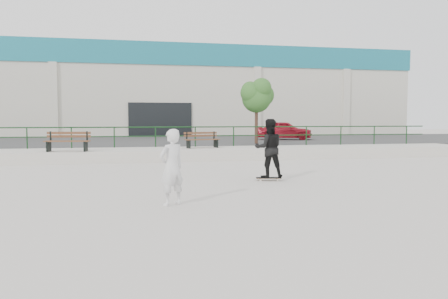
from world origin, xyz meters
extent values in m
plane|color=beige|center=(0.00, 0.00, 0.00)|extent=(120.00, 120.00, 0.00)
cube|color=beige|center=(0.00, 9.50, 0.25)|extent=(30.00, 3.00, 0.50)
cube|color=#3C3C3C|center=(0.00, 18.00, 0.25)|extent=(60.00, 14.00, 0.50)
cylinder|color=#163D1B|center=(0.00, 10.80, 1.50)|extent=(28.00, 0.06, 0.06)
cylinder|color=#163D1B|center=(0.00, 10.80, 1.05)|extent=(28.00, 0.05, 0.05)
cylinder|color=#163D1B|center=(-7.00, 10.80, 1.00)|extent=(0.06, 0.06, 1.00)
cylinder|color=#163D1B|center=(-5.00, 10.80, 1.00)|extent=(0.06, 0.06, 1.00)
cylinder|color=#163D1B|center=(-3.00, 10.80, 1.00)|extent=(0.06, 0.06, 1.00)
cylinder|color=#163D1B|center=(-1.00, 10.80, 1.00)|extent=(0.06, 0.06, 1.00)
cylinder|color=#163D1B|center=(1.00, 10.80, 1.00)|extent=(0.06, 0.06, 1.00)
cylinder|color=#163D1B|center=(3.00, 10.80, 1.00)|extent=(0.06, 0.06, 1.00)
cylinder|color=#163D1B|center=(5.00, 10.80, 1.00)|extent=(0.06, 0.06, 1.00)
cylinder|color=#163D1B|center=(7.00, 10.80, 1.00)|extent=(0.06, 0.06, 1.00)
cylinder|color=#163D1B|center=(9.00, 10.80, 1.00)|extent=(0.06, 0.06, 1.00)
cylinder|color=#163D1B|center=(11.00, 10.80, 1.00)|extent=(0.06, 0.06, 1.00)
cylinder|color=#163D1B|center=(13.00, 10.80, 1.00)|extent=(0.06, 0.06, 1.00)
cube|color=beige|center=(0.00, 32.00, 4.00)|extent=(44.00, 16.00, 8.00)
cube|color=teal|center=(0.00, 32.00, 7.10)|extent=(44.20, 16.20, 1.80)
cube|color=black|center=(0.00, 23.95, 1.60)|extent=(5.00, 0.15, 3.20)
cube|color=beige|center=(-8.00, 23.90, 3.10)|extent=(0.60, 0.25, 6.20)
cube|color=beige|center=(8.00, 23.90, 3.10)|extent=(0.60, 0.25, 6.20)
cube|color=beige|center=(16.00, 23.90, 3.10)|extent=(0.60, 0.25, 6.20)
cube|color=brown|center=(-4.91, 8.41, 0.95)|extent=(1.88, 0.40, 0.04)
cube|color=brown|center=(-4.88, 8.59, 0.95)|extent=(1.88, 0.40, 0.04)
cube|color=brown|center=(-4.85, 8.78, 0.95)|extent=(1.88, 0.40, 0.04)
cube|color=brown|center=(-4.84, 8.86, 1.15)|extent=(1.87, 0.31, 0.10)
cube|color=brown|center=(-4.84, 8.86, 1.30)|extent=(1.87, 0.31, 0.10)
cube|color=black|center=(-5.66, 8.71, 0.72)|extent=(0.14, 0.53, 0.44)
cube|color=black|center=(-5.62, 8.97, 1.15)|extent=(0.07, 0.06, 0.44)
cube|color=black|center=(-4.10, 8.48, 0.72)|extent=(0.14, 0.53, 0.44)
cube|color=black|center=(-4.07, 8.75, 1.15)|extent=(0.07, 0.06, 0.44)
cube|color=brown|center=(1.24, 9.57, 0.91)|extent=(1.70, 0.47, 0.04)
cube|color=brown|center=(1.20, 9.74, 0.91)|extent=(1.70, 0.47, 0.04)
cube|color=brown|center=(1.16, 9.90, 0.91)|extent=(1.70, 0.47, 0.04)
cube|color=brown|center=(1.15, 9.98, 1.09)|extent=(1.68, 0.39, 0.10)
cube|color=brown|center=(1.15, 9.98, 1.22)|extent=(1.68, 0.39, 0.10)
cube|color=black|center=(0.50, 9.59, 0.70)|extent=(0.15, 0.48, 0.40)
cube|color=black|center=(0.45, 9.83, 1.09)|extent=(0.07, 0.06, 0.40)
cube|color=black|center=(1.90, 9.89, 0.70)|extent=(0.15, 0.48, 0.40)
cube|color=black|center=(1.85, 10.13, 1.09)|extent=(0.07, 0.06, 0.40)
cylinder|color=#503228|center=(4.82, 12.92, 1.61)|extent=(0.19, 0.19, 2.22)
sphere|color=#296224|center=(4.82, 12.92, 3.09)|extent=(1.67, 1.67, 1.67)
sphere|color=#296224|center=(5.28, 13.20, 3.28)|extent=(1.30, 1.30, 1.30)
sphere|color=#296224|center=(4.45, 12.74, 3.37)|extent=(1.20, 1.20, 1.20)
sphere|color=#296224|center=(5.00, 12.55, 3.65)|extent=(1.11, 1.11, 1.11)
sphere|color=#296224|center=(4.54, 13.29, 3.56)|extent=(1.02, 1.02, 1.02)
imported|color=#A71424|center=(8.02, 17.20, 1.14)|extent=(4.02, 2.72, 1.27)
cube|color=black|center=(2.05, 1.71, 0.09)|extent=(0.80, 0.33, 0.02)
cube|color=brown|center=(2.05, 1.71, 0.07)|extent=(0.80, 0.33, 0.01)
cube|color=#9D9EA2|center=(1.80, 1.75, 0.04)|extent=(0.09, 0.17, 0.03)
cube|color=#9D9EA2|center=(2.31, 1.67, 0.04)|extent=(0.09, 0.17, 0.03)
cylinder|color=#EFDFC7|center=(1.78, 1.66, 0.03)|extent=(0.06, 0.03, 0.06)
cylinder|color=#EFDFC7|center=(1.81, 1.85, 0.03)|extent=(0.06, 0.03, 0.06)
cylinder|color=#EFDFC7|center=(2.29, 1.57, 0.03)|extent=(0.06, 0.03, 0.06)
cylinder|color=#EFDFC7|center=(2.32, 1.76, 0.03)|extent=(0.06, 0.03, 0.06)
imported|color=black|center=(2.05, 1.71, 1.00)|extent=(0.95, 0.77, 1.82)
imported|color=white|center=(-1.22, -1.60, 0.85)|extent=(0.74, 0.66, 1.69)
camera|label=1|loc=(-2.01, -11.20, 1.91)|focal=35.00mm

